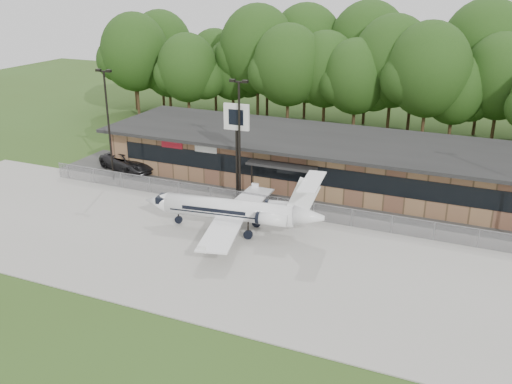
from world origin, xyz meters
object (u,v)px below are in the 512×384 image
at_px(business_jet, 236,211).
at_px(suv, 129,161).
at_px(terminal, 324,159).
at_px(pole_sign, 237,127).

bearing_deg(business_jet, suv, 143.42).
height_order(terminal, business_jet, business_jet).
relative_size(business_jet, pole_sign, 1.70).
bearing_deg(terminal, suv, -166.64).
bearing_deg(suv, pole_sign, -85.11).
distance_m(terminal, pole_sign, 9.85).
distance_m(terminal, business_jet, 13.43).
height_order(terminal, pole_sign, pole_sign).
bearing_deg(suv, terminal, -59.70).
xyz_separation_m(business_jet, pole_sign, (-2.75, 6.02, 4.61)).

